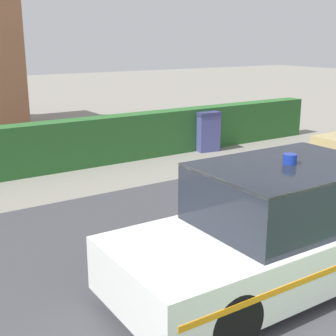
# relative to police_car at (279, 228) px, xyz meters

# --- Properties ---
(road_strip) EXTENTS (28.00, 6.01, 0.01)m
(road_strip) POSITION_rel_police_car_xyz_m (-0.56, 1.48, -0.74)
(road_strip) COLOR #424247
(road_strip) RESTS_ON ground
(garden_hedge) EXTENTS (15.62, 0.54, 1.18)m
(garden_hedge) POSITION_rel_police_car_xyz_m (-0.05, 6.72, -0.16)
(garden_hedge) COLOR #2D662D
(garden_hedge) RESTS_ON ground
(police_car) EXTENTS (4.40, 1.79, 1.69)m
(police_car) POSITION_rel_police_car_xyz_m (0.00, 0.00, 0.00)
(police_car) COLOR black
(police_car) RESTS_ON road_strip
(wheelie_bin) EXTENTS (0.73, 0.67, 1.11)m
(wheelie_bin) POSITION_rel_police_car_xyz_m (3.84, 6.40, -0.19)
(wheelie_bin) COLOR #474C8C
(wheelie_bin) RESTS_ON ground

